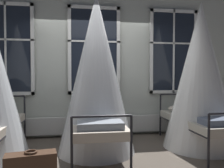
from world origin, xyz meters
TOP-DOWN VIEW (x-y plane):
  - ground at (0.00, 0.00)m, footprint 17.63×17.63m
  - back_wall_with_windows at (0.00, 1.12)m, footprint 8.36×0.10m
  - window_bank at (-0.00, 1.00)m, footprint 4.73×0.10m
  - cot_second at (-0.05, -0.05)m, footprint 1.32×1.88m
  - cot_third at (1.85, -0.09)m, footprint 1.32×1.89m

SIDE VIEW (x-z plane):
  - ground at x=0.00m, z-range 0.00..0.00m
  - window_bank at x=0.00m, z-range -0.20..2.54m
  - cot_third at x=1.85m, z-range -0.05..2.61m
  - cot_second at x=-0.05m, z-range -0.05..2.67m
  - back_wall_with_windows at x=0.00m, z-range 0.00..3.12m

